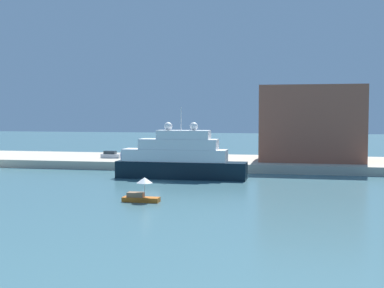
{
  "coord_description": "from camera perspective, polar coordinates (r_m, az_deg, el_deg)",
  "views": [
    {
      "loc": [
        22.49,
        -76.92,
        11.07
      ],
      "look_at": [
        5.34,
        6.0,
        5.89
      ],
      "focal_mm": 47.86,
      "sensor_mm": 36.0,
      "label": 1
    }
  ],
  "objects": [
    {
      "name": "ground",
      "position": [
        80.9,
        -4.58,
        -4.37
      ],
      "size": [
        400.0,
        400.0,
        0.0
      ],
      "primitive_type": "plane",
      "color": "#3D6670"
    },
    {
      "name": "mooring_bollard",
      "position": [
        95.81,
        1.95,
        -1.92
      ],
      "size": [
        0.48,
        0.48,
        0.83
      ],
      "primitive_type": "cylinder",
      "color": "black",
      "rests_on": "quay_dock"
    },
    {
      "name": "person_figure",
      "position": [
        102.3,
        -7.87,
        -1.37
      ],
      "size": [
        0.36,
        0.36,
        1.81
      ],
      "color": "#334C8C",
      "rests_on": "quay_dock"
    },
    {
      "name": "parked_car",
      "position": [
        108.57,
        -9.04,
        -1.21
      ],
      "size": [
        4.04,
        1.64,
        1.49
      ],
      "color": "silver",
      "rests_on": "quay_dock"
    },
    {
      "name": "harbor_building",
      "position": [
        104.83,
        13.16,
        2.26
      ],
      "size": [
        19.86,
        14.74,
        14.76
      ],
      "primitive_type": "cube",
      "color": "#93513D",
      "rests_on": "quay_dock"
    },
    {
      "name": "small_motorboat",
      "position": [
        64.08,
        -5.67,
        -5.37
      ],
      "size": [
        4.63,
        1.98,
        3.07
      ],
      "color": "#C66019",
      "rests_on": "ground"
    },
    {
      "name": "quay_dock",
      "position": [
        107.01,
        -0.5,
        -2.01
      ],
      "size": [
        110.0,
        22.39,
        1.6
      ],
      "primitive_type": "cube",
      "color": "#B7AD99",
      "rests_on": "ground"
    },
    {
      "name": "large_yacht",
      "position": [
        86.08,
        -1.43,
        -1.69
      ],
      "size": [
        22.04,
        4.1,
        12.03
      ],
      "color": "black",
      "rests_on": "ground"
    }
  ]
}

